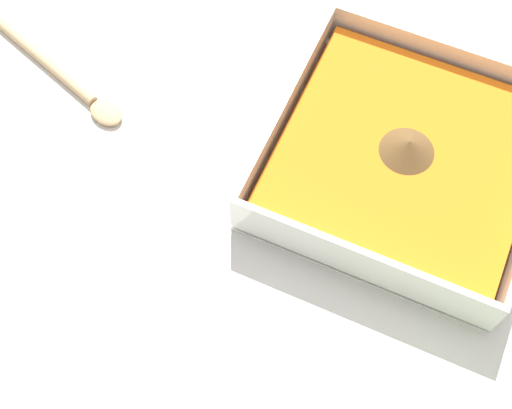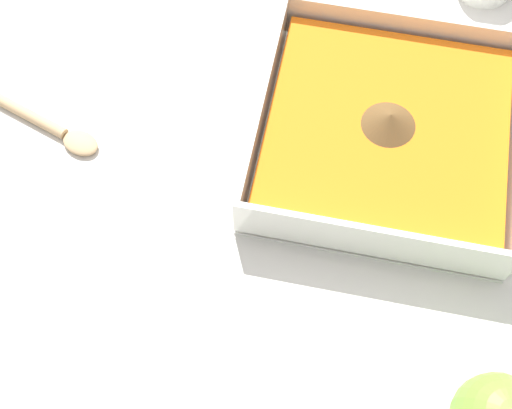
{
  "view_description": "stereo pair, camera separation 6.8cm",
  "coord_description": "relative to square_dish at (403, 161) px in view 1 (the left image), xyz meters",
  "views": [
    {
      "loc": [
        -0.43,
        0.02,
        0.64
      ],
      "look_at": [
        -0.15,
        0.15,
        0.03
      ],
      "focal_mm": 50.0,
      "sensor_mm": 36.0,
      "label": 1
    },
    {
      "loc": [
        -0.45,
        0.09,
        0.64
      ],
      "look_at": [
        -0.15,
        0.15,
        0.03
      ],
      "focal_mm": 50.0,
      "sensor_mm": 36.0,
      "label": 2
    }
  ],
  "objects": [
    {
      "name": "wooden_spoon",
      "position": [
        -0.04,
        0.38,
        -0.02
      ],
      "size": [
        0.09,
        0.21,
        0.01
      ],
      "rotation": [
        0.0,
        0.0,
        4.38
      ],
      "color": "tan",
      "rests_on": "ground_plane"
    },
    {
      "name": "ground_plane",
      "position": [
        0.04,
        -0.04,
        -0.02
      ],
      "size": [
        4.0,
        4.0,
        0.0
      ],
      "primitive_type": "plane",
      "color": "beige"
    },
    {
      "name": "square_dish",
      "position": [
        0.0,
        0.0,
        0.0
      ],
      "size": [
        0.26,
        0.26,
        0.06
      ],
      "color": "silver",
      "rests_on": "ground_plane"
    }
  ]
}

